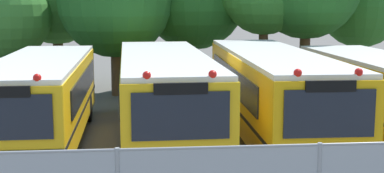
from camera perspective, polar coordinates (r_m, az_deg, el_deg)
ground_plane at (r=16.70m, az=2.70°, el=-5.39°), size 160.00×160.00×0.00m
school_bus_0 at (r=16.49m, az=-15.36°, el=-1.01°), size 2.53×9.25×2.61m
school_bus_1 at (r=16.25m, az=-2.94°, el=-0.67°), size 2.80×10.24×2.70m
school_bus_2 at (r=16.78m, az=8.33°, el=-0.40°), size 2.54×10.64×2.73m
tree_0 at (r=24.98m, az=-18.93°, el=6.98°), size 3.82×3.68×5.32m
tree_1 at (r=26.59m, az=-13.37°, el=8.69°), size 4.51×4.21×6.30m
tree_2 at (r=24.02m, az=-7.93°, el=8.77°), size 4.93×4.93×6.61m
tree_6 at (r=27.72m, az=16.91°, el=7.97°), size 3.93×3.93×5.80m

